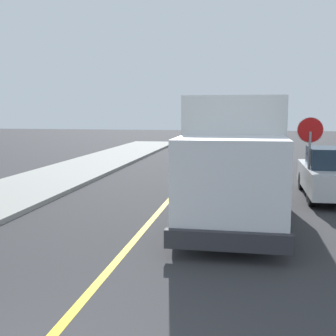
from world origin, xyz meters
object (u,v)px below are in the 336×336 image
object	(u,v)px
parked_car_far	(236,140)
parked_car_mid	(237,147)
box_truck	(235,151)
parked_car_near	(246,160)
parked_van_across	(333,174)
stop_sign	(310,143)
parked_car_furthest	(237,135)

from	to	relation	value
parked_car_far	parked_car_mid	bearing A→B (deg)	-88.71
box_truck	parked_car_near	distance (m)	6.78
parked_car_far	parked_van_across	distance (m)	16.47
parked_van_across	stop_sign	world-z (taller)	stop_sign
stop_sign	parked_van_across	bearing A→B (deg)	36.09
parked_car_furthest	stop_sign	world-z (taller)	stop_sign
parked_car_mid	parked_car_furthest	size ratio (longest dim) A/B	1.00
parked_car_furthest	parked_van_across	size ratio (longest dim) A/B	1.01
box_truck	parked_car_far	world-z (taller)	box_truck
box_truck	parked_car_furthest	size ratio (longest dim) A/B	1.61
parked_car_mid	parked_car_far	distance (m)	6.07
parked_car_mid	parked_van_across	size ratio (longest dim) A/B	1.01
parked_van_across	stop_sign	xyz separation A→B (m)	(-0.85, -0.62, 1.06)
parked_car_near	parked_van_across	distance (m)	4.70
parked_car_far	parked_car_furthest	distance (m)	7.21
box_truck	parked_car_furthest	distance (m)	26.24
parked_car_furthest	parked_car_near	bearing A→B (deg)	-87.76
box_truck	parked_van_across	bearing A→B (deg)	43.09
box_truck	parked_van_across	distance (m)	4.37
parked_car_near	parked_van_across	bearing A→B (deg)	-53.84
parked_car_far	parked_car_furthest	size ratio (longest dim) A/B	1.00
parked_van_across	stop_sign	size ratio (longest dim) A/B	1.67
parked_car_furthest	stop_sign	bearing A→B (deg)	-83.60
parked_car_furthest	parked_van_across	xyz separation A→B (m)	(3.54, -23.31, 0.00)
parked_car_near	parked_car_mid	distance (m)	6.27
parked_car_mid	parked_car_furthest	world-z (taller)	same
box_truck	parked_car_far	bearing A→B (deg)	91.00
parked_car_near	parked_car_furthest	world-z (taller)	same
box_truck	stop_sign	xyz separation A→B (m)	(2.26, 2.29, 0.09)
parked_car_mid	parked_car_near	bearing A→B (deg)	-85.12
parked_car_furthest	parked_van_across	world-z (taller)	same
parked_van_across	parked_car_near	bearing A→B (deg)	126.16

